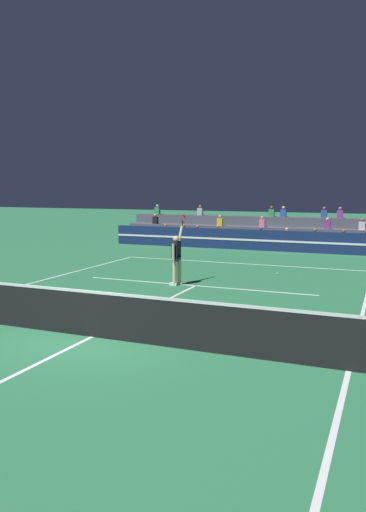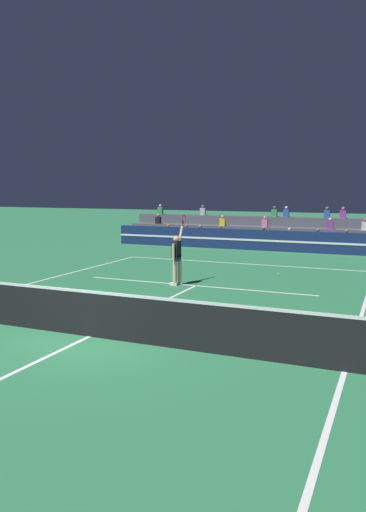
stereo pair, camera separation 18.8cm
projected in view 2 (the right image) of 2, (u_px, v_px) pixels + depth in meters
The scene contains 7 objects.
ground_plane at pixel (90, 337), 11.23m from camera, with size 120.00×120.00×0.00m, color #2D7A4C.
court_lines at pixel (90, 336), 11.23m from camera, with size 11.10×23.90×0.01m.
tennis_net at pixel (89, 313), 11.16m from camera, with size 12.00×0.10×1.10m.
sponsor_banner_wall at pixel (269, 241), 26.52m from camera, with size 18.00×0.26×1.10m.
bleacher_stand at pixel (280, 235), 28.81m from camera, with size 18.55×2.85×2.28m.
tennis_player at pixel (177, 257), 17.11m from camera, with size 0.34×1.10×2.45m.
tennis_ball at pixel (278, 274), 19.24m from camera, with size 0.07×0.07×0.07m, color #C6DB33.
Camera 2 is at (6.25, -9.16, 3.32)m, focal length 35.00 mm.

